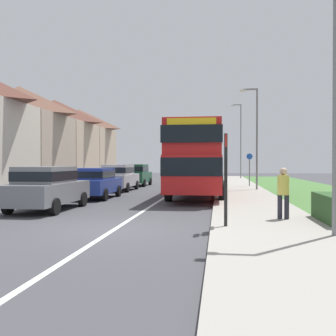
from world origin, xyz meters
TOP-DOWN VIEW (x-y plane):
  - ground_plane at (0.00, 0.00)m, footprint 120.00×120.00m
  - lane_marking_centre at (0.00, 8.00)m, footprint 0.14×60.00m
  - pavement_near_side at (4.20, 6.00)m, footprint 3.20×68.00m
  - double_decker_bus at (1.71, 10.87)m, footprint 2.80×11.00m
  - parked_car_grey at (-3.68, 3.82)m, footprint 1.94×4.37m
  - parked_car_blue at (-3.46, 8.71)m, footprint 1.98×3.97m
  - parked_car_silver at (-3.66, 14.18)m, footprint 1.93×4.38m
  - parked_car_dark_green at (-3.65, 19.56)m, footprint 1.88×4.18m
  - pedestrian_at_stop at (4.74, 1.84)m, footprint 0.34×0.34m
  - bus_stop_sign at (3.00, 0.33)m, footprint 0.09×0.52m
  - cycle_route_sign at (5.07, 18.61)m, footprint 0.44×0.08m
  - street_lamp_near at (5.39, -0.64)m, footprint 1.14×0.20m
  - street_lamp_mid at (5.14, 14.98)m, footprint 1.14×0.20m
  - street_lamp_far at (5.17, 33.15)m, footprint 1.14×0.20m
  - house_terrace_far_side at (-12.51, 20.80)m, footprint 6.75×25.43m

SIDE VIEW (x-z plane):
  - ground_plane at x=0.00m, z-range 0.00..0.00m
  - lane_marking_centre at x=0.00m, z-range 0.00..0.01m
  - pavement_near_side at x=4.20m, z-range 0.00..0.12m
  - parked_car_blue at x=-3.46m, z-range 0.08..1.64m
  - parked_car_grey at x=-3.68m, z-range 0.08..1.75m
  - parked_car_dark_green at x=-3.65m, z-range 0.08..1.79m
  - parked_car_silver at x=-3.66m, z-range 0.08..1.79m
  - pedestrian_at_stop at x=4.74m, z-range 0.14..1.81m
  - cycle_route_sign at x=5.07m, z-range 0.17..2.69m
  - bus_stop_sign at x=3.00m, z-range 0.24..2.84m
  - double_decker_bus at x=1.71m, z-range 0.29..3.99m
  - street_lamp_mid at x=5.14m, z-range 0.54..7.14m
  - house_terrace_far_side at x=-12.51m, z-range 0.00..7.75m
  - street_lamp_near at x=5.39m, z-range 0.54..7.27m
  - street_lamp_far at x=5.17m, z-range 0.56..8.94m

